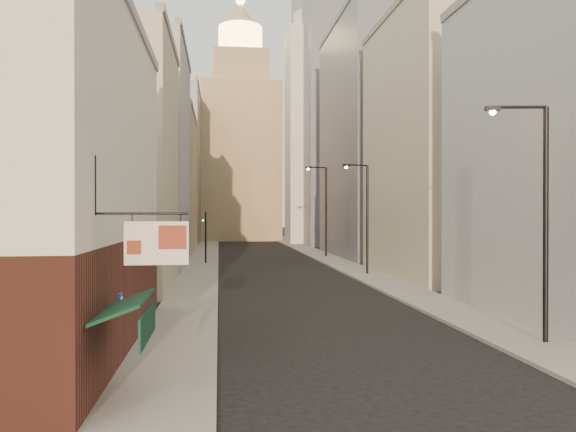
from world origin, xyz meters
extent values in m
cube|color=gray|center=(-6.50, 55.00, 0.07)|extent=(3.00, 140.00, 0.15)
cube|color=gray|center=(6.50, 55.00, 0.07)|extent=(3.00, 140.00, 0.15)
cube|color=#5C2C21|center=(-11.00, 9.00, 2.00)|extent=(6.00, 16.00, 4.00)
cube|color=beige|center=(-11.00, 9.00, 8.00)|extent=(6.00, 16.00, 8.00)
cube|color=gray|center=(-8.20, 9.00, 12.10)|extent=(0.60, 16.00, 0.40)
cylinder|color=black|center=(-6.90, 3.00, 4.90)|extent=(2.40, 0.06, 0.06)
cube|color=beige|center=(-6.50, 3.00, 4.15)|extent=(1.60, 0.06, 1.10)
cube|color=maroon|center=(-6.10, 3.00, 4.30)|extent=(0.70, 0.10, 0.60)
cube|color=maroon|center=(-7.05, 3.00, 4.05)|extent=(0.35, 0.10, 0.35)
cube|color=black|center=(-7.35, 3.20, 2.55)|extent=(1.25, 3.00, 0.52)
cube|color=black|center=(-6.75, 3.20, 2.05)|extent=(0.06, 3.00, 0.80)
cube|color=#2346B8|center=(-7.95, 6.20, 2.20)|extent=(0.08, 0.40, 0.50)
cube|color=black|center=(-7.30, 14.00, 3.60)|extent=(0.80, 0.08, 1.50)
cube|color=black|center=(-7.30, 24.00, 3.40)|extent=(0.70, 0.08, 1.30)
cube|color=#B2A78A|center=(-12.00, 26.00, 8.00)|extent=(8.00, 12.00, 16.00)
cube|color=gray|center=(-12.00, 42.00, 10.00)|extent=(8.00, 16.00, 20.00)
cube|color=tan|center=(-12.00, 60.00, 8.50)|extent=(8.00, 18.00, 17.00)
cube|color=gray|center=(-12.00, 80.00, 12.00)|extent=(8.00, 20.00, 24.00)
cube|color=#B2A78A|center=(12.00, 30.00, 10.00)|extent=(8.00, 16.00, 20.00)
cube|color=gray|center=(12.00, 50.00, 13.00)|extent=(8.00, 20.00, 26.00)
cube|color=gray|center=(18.00, 78.00, 25.00)|extent=(20.00, 22.00, 50.00)
cube|color=tan|center=(-1.00, 92.00, 14.00)|extent=(14.00, 14.00, 28.00)
cube|color=tan|center=(-1.00, 92.00, 31.00)|extent=(10.00, 10.00, 6.00)
cylinder|color=#FFCC72|center=(-1.00, 92.00, 36.50)|extent=(8.00, 8.00, 5.00)
cone|color=tan|center=(-1.00, 92.00, 41.00)|extent=(7.00, 7.00, 5.00)
sphere|color=#FFCC72|center=(-1.00, 92.00, 44.00)|extent=(1.80, 1.80, 1.80)
cube|color=silver|center=(10.00, 78.00, 17.00)|extent=(8.00, 8.00, 34.00)
cylinder|color=silver|center=(10.00, 78.00, 35.50)|extent=(6.00, 6.00, 3.00)
sphere|color=gray|center=(10.00, 78.00, 38.00)|extent=(4.40, 4.40, 4.40)
cylinder|color=black|center=(7.04, 7.91, 4.41)|extent=(0.20, 0.20, 8.82)
cylinder|color=black|center=(6.07, 8.04, 8.82)|extent=(1.96, 0.38, 0.12)
cube|color=black|center=(5.10, 8.18, 8.77)|extent=(0.56, 0.29, 0.18)
sphere|color=gold|center=(5.10, 8.18, 8.64)|extent=(0.24, 0.24, 0.24)
cylinder|color=black|center=(6.63, 31.44, 4.31)|extent=(0.19, 0.19, 8.63)
cylinder|color=black|center=(5.72, 31.14, 8.63)|extent=(1.86, 0.70, 0.12)
cube|color=black|center=(4.80, 30.85, 8.58)|extent=(0.57, 0.36, 0.17)
sphere|color=gold|center=(4.80, 30.85, 8.45)|extent=(0.23, 0.23, 0.23)
cylinder|color=black|center=(6.84, 49.56, 4.96)|extent=(0.22, 0.22, 9.91)
cylinder|color=black|center=(5.78, 49.24, 9.91)|extent=(2.15, 0.76, 0.13)
cube|color=black|center=(4.73, 48.92, 9.86)|extent=(0.65, 0.41, 0.20)
sphere|color=gold|center=(4.73, 48.92, 9.72)|extent=(0.26, 0.26, 0.26)
cylinder|color=black|center=(-6.19, 42.39, 2.50)|extent=(0.16, 0.16, 5.00)
imported|color=black|center=(-6.19, 42.39, 4.20)|extent=(0.43, 0.43, 1.19)
sphere|color=#19E533|center=(-6.44, 42.39, 4.20)|extent=(0.16, 0.16, 0.16)
camera|label=1|loc=(-4.93, -11.44, 4.92)|focal=35.00mm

